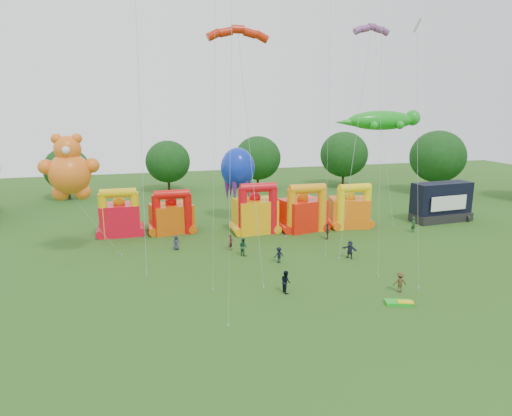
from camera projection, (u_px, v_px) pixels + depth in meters
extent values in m
plane|color=#2A4D15|center=(361.00, 337.00, 30.45)|extent=(160.00, 160.00, 0.00)
cylinder|color=#352314|center=(435.00, 183.00, 78.78)|extent=(0.44, 0.44, 3.72)
ellipsoid|color=#123B11|center=(438.00, 157.00, 77.77)|extent=(9.30, 9.30, 8.89)
cylinder|color=#352314|center=(343.00, 177.00, 85.34)|extent=(0.44, 0.44, 3.51)
ellipsoid|color=#123B11|center=(344.00, 154.00, 84.39)|extent=(8.77, 8.78, 8.39)
cylinder|color=#352314|center=(258.00, 180.00, 82.77)|extent=(0.44, 0.44, 3.30)
ellipsoid|color=#123B11|center=(258.00, 158.00, 81.87)|extent=(8.25, 8.25, 7.88)
cylinder|color=#352314|center=(169.00, 183.00, 80.59)|extent=(0.44, 0.44, 3.09)
ellipsoid|color=#123B11|center=(168.00, 162.00, 79.75)|extent=(7.73, 7.72, 7.38)
cylinder|color=#352314|center=(69.00, 191.00, 73.90)|extent=(0.44, 0.44, 2.88)
ellipsoid|color=#123B11|center=(67.00, 169.00, 73.11)|extent=(7.20, 7.20, 6.88)
cube|color=red|center=(120.00, 219.00, 54.01)|extent=(4.54, 3.64, 3.68)
cylinder|color=yellow|center=(103.00, 216.00, 52.14)|extent=(1.00, 1.00, 5.26)
cylinder|color=yellow|center=(135.00, 214.00, 53.05)|extent=(1.00, 1.00, 5.26)
cylinder|color=yellow|center=(118.00, 193.00, 52.01)|extent=(4.03, 1.05, 1.05)
sphere|color=yellow|center=(119.00, 202.00, 53.53)|extent=(1.40, 1.40, 1.40)
cube|color=#D9550B|center=(172.00, 218.00, 55.22)|extent=(5.35, 4.64, 3.40)
cylinder|color=red|center=(157.00, 216.00, 53.32)|extent=(1.03, 1.03, 4.85)
cylinder|color=red|center=(188.00, 214.00, 54.26)|extent=(1.03, 1.03, 4.85)
cylinder|color=red|center=(171.00, 194.00, 53.25)|extent=(4.15, 1.08, 1.08)
sphere|color=red|center=(171.00, 202.00, 54.78)|extent=(1.40, 1.40, 1.40)
cube|color=#F4A60C|center=(255.00, 216.00, 55.17)|extent=(5.09, 4.24, 3.97)
cylinder|color=red|center=(243.00, 212.00, 53.22)|extent=(1.04, 1.04, 5.67)
cylinder|color=red|center=(273.00, 210.00, 54.17)|extent=(1.04, 1.04, 5.67)
cylinder|color=red|center=(258.00, 188.00, 53.06)|extent=(4.21, 1.09, 1.09)
sphere|color=red|center=(255.00, 197.00, 54.66)|extent=(1.40, 1.40, 1.40)
cube|color=red|center=(302.00, 214.00, 56.19)|extent=(5.78, 5.06, 3.75)
cylinder|color=orange|center=(291.00, 212.00, 54.16)|extent=(1.09, 1.09, 5.36)
cylinder|color=orange|center=(322.00, 210.00, 55.16)|extent=(1.09, 1.09, 5.36)
cylinder|color=orange|center=(307.00, 189.00, 54.06)|extent=(4.42, 1.15, 1.15)
sphere|color=orange|center=(303.00, 197.00, 55.71)|extent=(1.40, 1.40, 1.40)
cube|color=orange|center=(348.00, 212.00, 57.66)|extent=(5.33, 4.65, 3.61)
cylinder|color=yellow|center=(340.00, 209.00, 55.77)|extent=(1.01, 1.01, 5.16)
cylinder|color=yellow|center=(367.00, 208.00, 56.69)|extent=(1.01, 1.01, 5.16)
cylinder|color=yellow|center=(355.00, 188.00, 55.66)|extent=(4.10, 1.06, 1.06)
sphere|color=yellow|center=(349.00, 196.00, 57.19)|extent=(1.40, 1.40, 1.40)
cube|color=black|center=(441.00, 217.00, 60.44)|extent=(8.26, 3.64, 1.10)
cube|color=black|center=(441.00, 198.00, 60.05)|extent=(8.23, 3.25, 4.03)
cube|color=white|center=(449.00, 203.00, 58.68)|extent=(5.55, 0.51, 1.89)
cylinder|color=black|center=(425.00, 222.00, 58.51)|extent=(0.30, 0.90, 0.90)
cylinder|color=black|center=(467.00, 219.00, 60.16)|extent=(0.30, 0.90, 0.90)
sphere|color=orange|center=(70.00, 174.00, 43.98)|extent=(3.98, 3.98, 3.98)
sphere|color=orange|center=(67.00, 149.00, 43.46)|extent=(2.53, 2.53, 2.53)
sphere|color=orange|center=(56.00, 139.00, 43.00)|extent=(1.00, 1.00, 1.00)
sphere|color=orange|center=(77.00, 138.00, 43.47)|extent=(1.00, 1.00, 1.00)
sphere|color=orange|center=(46.00, 167.00, 43.29)|extent=(1.45, 1.45, 1.45)
sphere|color=orange|center=(92.00, 165.00, 44.36)|extent=(1.45, 1.45, 1.45)
sphere|color=orange|center=(60.00, 192.00, 44.13)|extent=(1.63, 1.63, 1.63)
sphere|color=orange|center=(82.00, 191.00, 44.64)|extent=(1.63, 1.63, 1.63)
sphere|color=white|center=(66.00, 150.00, 42.31)|extent=(0.72, 0.72, 0.72)
ellipsoid|color=#169D1B|center=(381.00, 120.00, 58.69)|extent=(9.35, 2.92, 2.48)
sphere|color=#169D1B|center=(413.00, 118.00, 59.80)|extent=(2.01, 2.01, 2.01)
cone|color=#169D1B|center=(348.00, 122.00, 57.51)|extent=(3.65, 1.46, 1.46)
sphere|color=#169D1B|center=(388.00, 124.00, 60.65)|extent=(1.10, 1.10, 1.10)
sphere|color=#169D1B|center=(400.00, 125.00, 57.90)|extent=(1.10, 1.10, 1.10)
sphere|color=#169D1B|center=(363.00, 124.00, 59.71)|extent=(1.10, 1.10, 1.10)
sphere|color=#169D1B|center=(374.00, 125.00, 56.97)|extent=(1.10, 1.10, 1.10)
ellipsoid|color=#0C28B6|center=(238.00, 168.00, 59.36)|extent=(4.46, 4.46, 5.35)
cone|color=#591E8C|center=(249.00, 186.00, 60.28)|extent=(1.00, 1.00, 3.56)
cone|color=#591E8C|center=(241.00, 185.00, 61.27)|extent=(1.00, 1.00, 3.56)
cone|color=#591E8C|center=(230.00, 185.00, 60.90)|extent=(1.00, 1.00, 3.56)
cone|color=#591E8C|center=(227.00, 187.00, 59.54)|extent=(1.00, 1.00, 3.56)
cone|color=#591E8C|center=(235.00, 189.00, 58.54)|extent=(1.00, 1.00, 3.56)
cone|color=#591E8C|center=(246.00, 188.00, 58.92)|extent=(1.00, 1.00, 3.56)
cube|color=silver|center=(417.00, 26.00, 39.63)|extent=(1.02, 1.02, 1.10)
cube|color=green|center=(399.00, 303.00, 35.39)|extent=(2.22, 1.61, 0.24)
cube|color=yellow|center=(405.00, 302.00, 35.18)|extent=(1.33, 0.96, 0.10)
imported|color=#2E2A46|center=(176.00, 243.00, 48.44)|extent=(0.86, 0.66, 1.57)
imported|color=#4E1618|center=(230.00, 242.00, 48.28)|extent=(0.75, 0.76, 1.77)
imported|color=#1C482D|center=(243.00, 247.00, 46.61)|extent=(1.05, 1.13, 1.87)
imported|color=black|center=(279.00, 255.00, 44.50)|extent=(1.09, 0.73, 1.57)
imported|color=#44301B|center=(327.00, 231.00, 52.26)|extent=(0.79, 1.19, 1.87)
imported|color=#23223A|center=(350.00, 250.00, 45.75)|extent=(1.46, 1.65, 1.81)
imported|color=#53171A|center=(363.00, 222.00, 56.61)|extent=(0.83, 0.56, 1.65)
imported|color=#19401D|center=(414.00, 224.00, 55.10)|extent=(0.83, 0.74, 1.90)
imported|color=black|center=(286.00, 282.00, 37.41)|extent=(0.81, 0.99, 1.89)
imported|color=#46341C|center=(400.00, 282.00, 37.54)|extent=(1.21, 0.87, 1.70)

